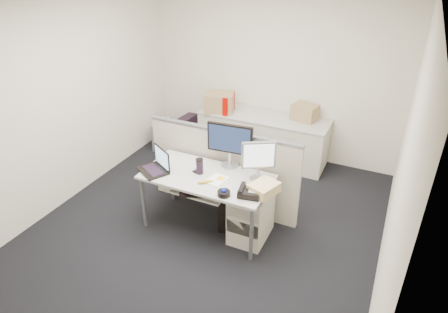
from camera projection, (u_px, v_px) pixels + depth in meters
The scene contains 28 objects.
floor at pixel (208, 226), 4.98m from camera, with size 4.00×4.50×0.01m, color black.
wall_back at pixel (273, 72), 6.11m from camera, with size 4.00×0.02×2.70m, color beige.
wall_front at pixel (43, 260), 2.54m from camera, with size 4.00×0.02×2.70m, color beige.
wall_left at pixel (66, 99), 5.07m from camera, with size 0.02×4.50×2.70m, color beige.
wall_right at pixel (403, 166), 3.58m from camera, with size 0.02×4.50×2.70m, color beige.
desk at pixel (207, 181), 4.66m from camera, with size 1.50×0.75×0.73m.
keyboard_tray at pixel (200, 192), 4.53m from camera, with size 0.62×0.32×0.02m, color beige.
drawer_pedestal at pixel (251, 214), 4.66m from camera, with size 0.40×0.55×0.65m, color beige.
cubicle_partition at pixel (223, 171), 5.06m from camera, with size 2.00×0.06×1.10m, color #A89987.
back_counter at pixel (263, 138), 6.34m from camera, with size 2.00×0.60×0.72m, color beige.
monitor_main at pixel (230, 146), 4.69m from camera, with size 0.55×0.21×0.55m, color black.
monitor_small at pixel (258, 161), 4.45m from camera, with size 0.38×0.19×0.47m, color #B7B7BC.
laptop at pixel (152, 162), 4.65m from camera, with size 0.36×0.27×0.27m, color black.
trackball at pixel (224, 193), 4.26m from camera, with size 0.14×0.14×0.05m, color black.
desk_phone at pixel (249, 193), 4.25m from camera, with size 0.23×0.19×0.07m, color black.
paper_stack at pixel (217, 180), 4.54m from camera, with size 0.19×0.25×0.01m, color white.
sticky_pad at pixel (221, 179), 4.55m from camera, with size 0.08×0.08×0.01m, color yellow.
travel_mug at pixel (200, 167), 4.64m from camera, with size 0.08×0.08×0.18m, color black.
banana at pixel (205, 182), 4.47m from camera, with size 0.18×0.04×0.04m, color gold.
cellphone at pixel (197, 170), 4.72m from camera, with size 0.06×0.11×0.01m, color black.
manila_folders at pixel (264, 188), 4.29m from camera, with size 0.24×0.31×0.12m, color tan.
keyboard at pixel (202, 193), 4.47m from camera, with size 0.49×0.18×0.03m, color black.
pc_tower_desk at pixel (229, 206), 4.95m from camera, with size 0.20×0.50×0.46m, color black.
pc_tower_spare_dark at pixel (187, 128), 7.02m from camera, with size 0.18×0.45×0.42m, color black.
pc_tower_spare_silver at pixel (162, 133), 6.79m from camera, with size 0.20×0.49×0.46m, color #B7B7BC.
cardboard_box_left at pixel (220, 103), 6.25m from camera, with size 0.43×0.33×0.33m, color tan.
cardboard_box_right at pixel (305, 113), 5.97m from camera, with size 0.35×0.28×0.26m, color tan.
red_binder at pixel (229, 104), 6.21m from camera, with size 0.08×0.33×0.31m, color #AE0500.
Camera 1 is at (1.85, -3.49, 3.15)m, focal length 32.00 mm.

